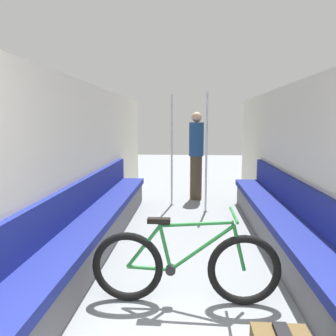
% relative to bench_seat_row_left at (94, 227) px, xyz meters
% --- Properties ---
extents(wall_left, '(0.10, 9.47, 2.15)m').
position_rel_bench_seat_row_left_xyz_m(wall_left, '(-0.26, 0.16, 0.78)').
color(wall_left, beige).
rests_on(wall_left, ground).
extents(wall_right, '(0.10, 9.47, 2.15)m').
position_rel_bench_seat_row_left_xyz_m(wall_right, '(2.64, 0.16, 0.78)').
color(wall_right, beige).
rests_on(wall_right, ground).
extents(bench_seat_row_left, '(0.48, 5.20, 0.88)m').
position_rel_bench_seat_row_left_xyz_m(bench_seat_row_left, '(0.00, 0.00, 0.00)').
color(bench_seat_row_left, '#5B5B60').
rests_on(bench_seat_row_left, ground).
extents(bench_seat_row_right, '(0.48, 5.20, 0.88)m').
position_rel_bench_seat_row_left_xyz_m(bench_seat_row_right, '(2.38, 0.00, 0.00)').
color(bench_seat_row_right, '#5B5B60').
rests_on(bench_seat_row_right, ground).
extents(bicycle, '(1.68, 0.46, 0.83)m').
position_rel_bench_seat_row_left_xyz_m(bicycle, '(1.16, -1.15, 0.04)').
color(bicycle, black).
rests_on(bicycle, ground).
extents(grab_pole_near, '(0.08, 0.08, 2.13)m').
position_rel_bench_seat_row_left_xyz_m(grab_pole_near, '(0.85, 2.32, 0.74)').
color(grab_pole_near, gray).
rests_on(grab_pole_near, ground).
extents(grab_pole_far, '(0.08, 0.08, 2.13)m').
position_rel_bench_seat_row_left_xyz_m(grab_pole_far, '(1.49, 1.87, 0.74)').
color(grab_pole_far, gray).
rests_on(grab_pole_far, ground).
extents(passenger_standing, '(0.30, 0.30, 1.81)m').
position_rel_bench_seat_row_left_xyz_m(passenger_standing, '(1.33, 2.85, 0.64)').
color(passenger_standing, '#473828').
rests_on(passenger_standing, ground).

